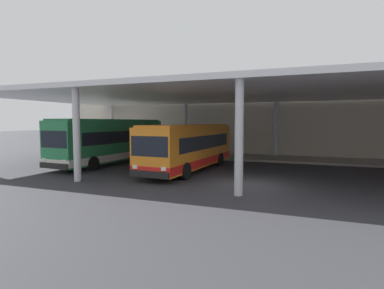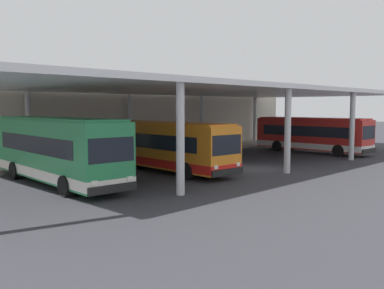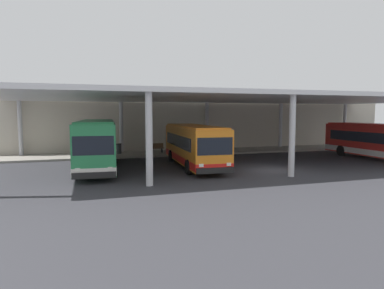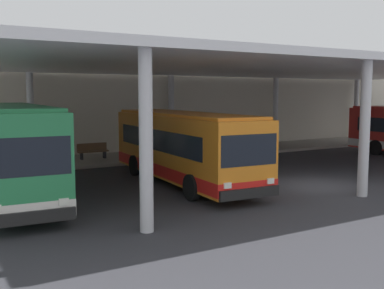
% 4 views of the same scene
% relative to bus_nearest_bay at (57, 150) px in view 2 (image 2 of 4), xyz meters
% --- Properties ---
extents(ground_plane, '(200.00, 200.00, 0.00)m').
position_rel_bus_nearest_bay_xyz_m(ground_plane, '(11.88, -4.32, -1.84)').
color(ground_plane, '#333338').
extents(platform_kerb, '(42.00, 4.50, 0.18)m').
position_rel_bus_nearest_bay_xyz_m(platform_kerb, '(11.88, 7.43, -1.75)').
color(platform_kerb, gray).
rests_on(platform_kerb, ground).
extents(station_building_facade, '(48.00, 1.60, 6.68)m').
position_rel_bus_nearest_bay_xyz_m(station_building_facade, '(11.88, 10.68, 1.50)').
color(station_building_facade, beige).
rests_on(station_building_facade, ground).
extents(canopy_shelter, '(40.00, 17.00, 5.55)m').
position_rel_bus_nearest_bay_xyz_m(canopy_shelter, '(11.88, 1.18, 3.45)').
color(canopy_shelter, silver).
rests_on(canopy_shelter, ground).
extents(bus_nearest_bay, '(3.23, 11.46, 3.57)m').
position_rel_bus_nearest_bay_xyz_m(bus_nearest_bay, '(0.00, 0.00, 0.00)').
color(bus_nearest_bay, '#28844C').
rests_on(bus_nearest_bay, ground).
extents(bus_second_bay, '(3.09, 10.64, 3.17)m').
position_rel_bus_nearest_bay_xyz_m(bus_second_bay, '(7.13, -0.93, -0.19)').
color(bus_second_bay, orange).
rests_on(bus_second_bay, ground).
extents(bus_middle_bay, '(2.94, 10.60, 3.17)m').
position_rel_bus_nearest_bay_xyz_m(bus_middle_bay, '(23.86, -1.90, -0.19)').
color(bus_middle_bay, red).
rests_on(bus_middle_bay, ground).
extents(bench_waiting, '(1.80, 0.45, 0.92)m').
position_rel_bus_nearest_bay_xyz_m(bench_waiting, '(5.74, 7.50, -1.18)').
color(bench_waiting, brown).
rests_on(bench_waiting, platform_kerb).
extents(trash_bin, '(0.52, 0.52, 0.98)m').
position_rel_bus_nearest_bay_xyz_m(trash_bin, '(2.22, 7.61, -1.16)').
color(trash_bin, '#33383D').
rests_on(trash_bin, platform_kerb).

